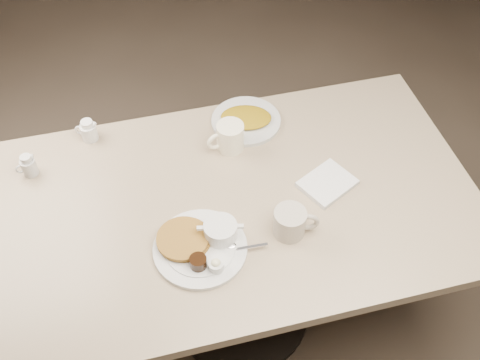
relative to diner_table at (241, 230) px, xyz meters
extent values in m
cube|color=#4C3F33|center=(0.00, 0.00, -0.59)|extent=(7.00, 8.00, 0.02)
cube|color=tan|center=(0.00, 0.00, 0.15)|extent=(1.50, 0.90, 0.04)
cylinder|color=black|center=(0.00, 0.00, -0.21)|extent=(0.14, 0.14, 0.69)
cylinder|color=black|center=(0.00, 0.00, -0.57)|extent=(0.56, 0.56, 0.03)
cylinder|color=silver|center=(-0.17, -0.16, 0.18)|extent=(0.33, 0.33, 0.01)
cylinder|color=silver|center=(-0.17, -0.16, 0.19)|extent=(0.24, 0.24, 0.00)
cylinder|color=olive|center=(-0.20, -0.12, 0.19)|extent=(0.19, 0.19, 0.01)
cylinder|color=olive|center=(-0.21, -0.13, 0.20)|extent=(0.18, 0.18, 0.01)
cylinder|color=silver|center=(-0.10, -0.13, 0.21)|extent=(0.12, 0.12, 0.05)
cube|color=silver|center=(-0.15, -0.12, 0.23)|extent=(0.02, 0.02, 0.01)
cube|color=silver|center=(-0.04, -0.14, 0.23)|extent=(0.02, 0.02, 0.01)
ellipsoid|color=silver|center=(-0.11, -0.13, 0.22)|extent=(0.05, 0.05, 0.03)
ellipsoid|color=silver|center=(-0.09, -0.14, 0.22)|extent=(0.05, 0.05, 0.02)
cylinder|color=black|center=(-0.18, -0.22, 0.20)|extent=(0.06, 0.06, 0.04)
cylinder|color=silver|center=(-0.14, -0.24, 0.20)|extent=(0.05, 0.05, 0.03)
ellipsoid|color=beige|center=(-0.14, -0.24, 0.21)|extent=(0.03, 0.03, 0.02)
cube|color=silver|center=(-0.03, -0.19, 0.19)|extent=(0.11, 0.01, 0.00)
ellipsoid|color=silver|center=(-0.08, -0.17, 0.19)|extent=(0.04, 0.03, 0.01)
cylinder|color=#B1A798|center=(0.11, -0.16, 0.21)|extent=(0.12, 0.12, 0.09)
cylinder|color=black|center=(0.11, -0.16, 0.25)|extent=(0.09, 0.09, 0.01)
torus|color=#B1A798|center=(0.16, -0.17, 0.21)|extent=(0.07, 0.03, 0.07)
cube|color=silver|center=(0.28, -0.01, 0.18)|extent=(0.21, 0.19, 0.02)
cylinder|color=white|center=(0.02, 0.23, 0.22)|extent=(0.11, 0.11, 0.10)
torus|color=white|center=(-0.03, 0.22, 0.22)|extent=(0.07, 0.03, 0.07)
cylinder|color=silver|center=(-0.64, 0.28, 0.20)|extent=(0.05, 0.05, 0.06)
cylinder|color=silver|center=(-0.64, 0.28, 0.24)|extent=(0.04, 0.04, 0.02)
cone|color=silver|center=(-0.63, 0.28, 0.24)|extent=(0.02, 0.02, 0.02)
torus|color=silver|center=(-0.67, 0.27, 0.20)|extent=(0.04, 0.02, 0.04)
cylinder|color=white|center=(-0.44, 0.39, 0.20)|extent=(0.06, 0.06, 0.06)
cylinder|color=white|center=(-0.44, 0.39, 0.24)|extent=(0.05, 0.05, 0.02)
cone|color=white|center=(-0.42, 0.38, 0.24)|extent=(0.02, 0.02, 0.02)
torus|color=white|center=(-0.47, 0.40, 0.20)|extent=(0.04, 0.02, 0.04)
cylinder|color=#B9B9B5|center=(0.10, 0.33, 0.18)|extent=(0.31, 0.31, 0.01)
ellipsoid|color=#947910|center=(0.10, 0.33, 0.19)|extent=(0.21, 0.17, 0.02)
camera|label=1|loc=(-0.28, -1.08, 1.57)|focal=42.20mm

